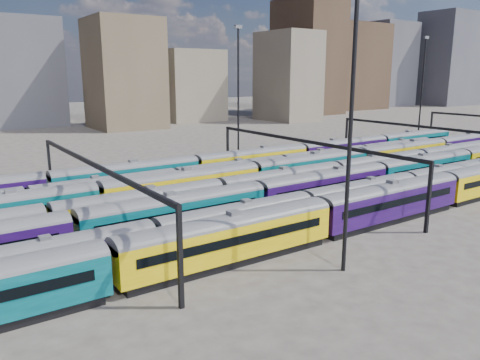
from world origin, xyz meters
TOP-DOWN VIEW (x-y plane):
  - ground at (0.00, 0.00)m, footprint 500.00×500.00m
  - rake_0 at (10.01, -15.00)m, footprint 156.45×3.27m
  - rake_1 at (20.12, -10.00)m, footprint 112.71×2.75m
  - rake_2 at (-12.77, -5.00)m, footprint 152.59×3.19m
  - rake_3 at (16.34, 0.00)m, footprint 123.00×3.00m
  - rake_4 at (16.11, 5.00)m, footprint 158.80×3.31m
  - rake_5 at (4.42, 10.00)m, footprint 97.41×2.86m
  - rake_6 at (0.68, 15.00)m, footprint 133.17×3.25m
  - gantry_1 at (-20.00, 0.00)m, footprint 0.35×40.35m
  - gantry_2 at (10.00, 0.00)m, footprint 0.35×40.35m
  - gantry_3 at (40.00, 0.00)m, footprint 0.35×40.35m
  - mast_2 at (-5.00, -22.00)m, footprint 1.40×0.50m
  - mast_3 at (15.00, 24.00)m, footprint 1.40×0.50m
  - mast_5 at (65.00, 20.00)m, footprint 1.40×0.50m
  - skyline at (104.75, 105.73)m, footprint 399.22×60.48m

SIDE VIEW (x-z plane):
  - ground at x=0.00m, z-range 0.00..0.00m
  - rake_1 at x=20.12m, z-range 0.12..4.73m
  - rake_5 at x=4.42m, z-range 0.12..4.92m
  - rake_3 at x=16.34m, z-range 0.13..5.18m
  - rake_2 at x=-12.77m, z-range 0.13..5.51m
  - rake_6 at x=0.68m, z-range 0.14..5.62m
  - rake_0 at x=10.01m, z-range 0.14..5.65m
  - rake_4 at x=16.11m, z-range 0.14..5.74m
  - gantry_1 at x=-20.00m, z-range 2.78..10.80m
  - gantry_2 at x=10.00m, z-range 2.78..10.80m
  - gantry_3 at x=40.00m, z-range 2.78..10.80m
  - mast_2 at x=-5.00m, z-range 1.17..26.77m
  - mast_3 at x=15.00m, z-range 1.17..26.77m
  - mast_5 at x=65.00m, z-range 1.17..26.77m
  - skyline at x=104.75m, z-range -4.18..45.85m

